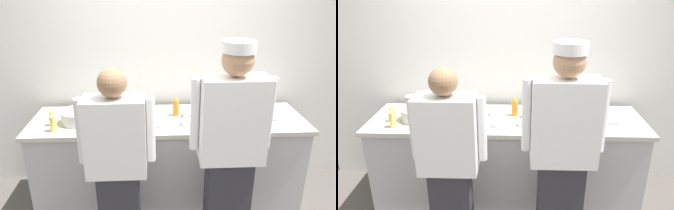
{
  "view_description": "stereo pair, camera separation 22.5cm",
  "coord_description": "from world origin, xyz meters",
  "views": [
    {
      "loc": [
        -0.14,
        -2.39,
        2.13
      ],
      "look_at": [
        -0.01,
        0.35,
        1.06
      ],
      "focal_mm": 33.87,
      "sensor_mm": 36.0,
      "label": 1
    },
    {
      "loc": [
        0.08,
        -2.39,
        2.13
      ],
      "look_at": [
        -0.01,
        0.35,
        1.06
      ],
      "focal_mm": 33.87,
      "sensor_mm": 36.0,
      "label": 2
    }
  ],
  "objects": [
    {
      "name": "prep_counter",
      "position": [
        0.0,
        0.38,
        0.46
      ],
      "size": [
        2.59,
        0.71,
        0.91
      ],
      "color": "#B2B2B7",
      "rests_on": "ground"
    },
    {
      "name": "sheet_tray",
      "position": [
        0.76,
        0.37,
        0.92
      ],
      "size": [
        0.54,
        0.37,
        0.02
      ],
      "primitive_type": "cube",
      "rotation": [
        0.0,
        0.0,
        0.18
      ],
      "color": "#B7BABF",
      "rests_on": "prep_counter"
    },
    {
      "name": "plate_stack_front",
      "position": [
        0.25,
        0.4,
        0.94
      ],
      "size": [
        0.23,
        0.23,
        0.07
      ],
      "color": "white",
      "rests_on": "prep_counter"
    },
    {
      "name": "squeeze_bottle_spare",
      "position": [
        -1.06,
        0.27,
        0.99
      ],
      "size": [
        0.05,
        0.05,
        0.18
      ],
      "color": "#E5E066",
      "rests_on": "prep_counter"
    },
    {
      "name": "ramekin_red_sauce",
      "position": [
        0.16,
        0.23,
        0.93
      ],
      "size": [
        0.11,
        0.11,
        0.05
      ],
      "color": "white",
      "rests_on": "prep_counter"
    },
    {
      "name": "ramekin_orange_sauce",
      "position": [
        -0.08,
        0.21,
        0.93
      ],
      "size": [
        0.11,
        0.11,
        0.04
      ],
      "color": "white",
      "rests_on": "prep_counter"
    },
    {
      "name": "squeeze_bottle_primary",
      "position": [
        -1.01,
        0.15,
        0.99
      ],
      "size": [
        0.06,
        0.06,
        0.18
      ],
      "color": "#E5E066",
      "rests_on": "prep_counter"
    },
    {
      "name": "squeeze_bottle_secondary",
      "position": [
        0.07,
        0.45,
        1.0
      ],
      "size": [
        0.06,
        0.06,
        0.19
      ],
      "color": "orange",
      "rests_on": "prep_counter"
    },
    {
      "name": "ramekin_green_sauce",
      "position": [
        -0.57,
        0.33,
        0.93
      ],
      "size": [
        0.09,
        0.09,
        0.04
      ],
      "color": "white",
      "rests_on": "prep_counter"
    },
    {
      "name": "wall_back",
      "position": [
        0.0,
        0.86,
        1.46
      ],
      "size": [
        4.07,
        0.1,
        2.92
      ],
      "color": "white",
      "rests_on": "ground"
    },
    {
      "name": "plate_stack_rear",
      "position": [
        -0.3,
        0.35,
        0.95
      ],
      "size": [
        0.21,
        0.21,
        0.1
      ],
      "color": "white",
      "rests_on": "prep_counter"
    },
    {
      "name": "ramekin_yellow_sauce",
      "position": [
        -0.12,
        0.46,
        0.93
      ],
      "size": [
        0.11,
        0.11,
        0.04
      ],
      "color": "white",
      "rests_on": "prep_counter"
    },
    {
      "name": "mixing_bowl_steel",
      "position": [
        -0.84,
        0.34,
        0.96
      ],
      "size": [
        0.31,
        0.31,
        0.12
      ],
      "primitive_type": "cylinder",
      "color": "#B7BABF",
      "rests_on": "prep_counter"
    },
    {
      "name": "chef_near_left",
      "position": [
        -0.42,
        -0.29,
        0.84
      ],
      "size": [
        0.59,
        0.24,
        1.58
      ],
      "color": "#2D2D33",
      "rests_on": "ground"
    },
    {
      "name": "chef_center",
      "position": [
        0.44,
        -0.28,
        0.94
      ],
      "size": [
        0.63,
        0.24,
        1.76
      ],
      "color": "#2D2D33",
      "rests_on": "ground"
    }
  ]
}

